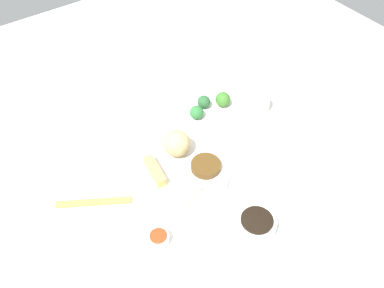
{
  "coord_description": "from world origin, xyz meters",
  "views": [
    {
      "loc": [
        -0.44,
        -0.61,
        0.96
      ],
      "look_at": [
        0.03,
        0.06,
        0.06
      ],
      "focal_mm": 38.15,
      "sensor_mm": 36.0,
      "label": 1
    }
  ],
  "objects_px": {
    "soy_sauce_bowl": "(256,225)",
    "sauce_ramekin_sweet_and_sour": "(159,239)",
    "broccoli_plate": "(207,110)",
    "teacup": "(259,103)",
    "main_plate": "(181,173)",
    "chopsticks_pair": "(94,202)"
  },
  "relations": [
    {
      "from": "soy_sauce_bowl",
      "to": "sauce_ramekin_sweet_and_sour",
      "type": "height_order",
      "value": "soy_sauce_bowl"
    },
    {
      "from": "broccoli_plate",
      "to": "teacup",
      "type": "height_order",
      "value": "teacup"
    },
    {
      "from": "broccoli_plate",
      "to": "sauce_ramekin_sweet_and_sour",
      "type": "xyz_separation_m",
      "value": [
        -0.39,
        -0.32,
        0.01
      ]
    },
    {
      "from": "main_plate",
      "to": "teacup",
      "type": "bearing_deg",
      "value": 12.25
    },
    {
      "from": "sauce_ramekin_sweet_and_sour",
      "to": "chopsticks_pair",
      "type": "xyz_separation_m",
      "value": [
        -0.08,
        0.2,
        -0.01
      ]
    },
    {
      "from": "soy_sauce_bowl",
      "to": "sauce_ramekin_sweet_and_sour",
      "type": "distance_m",
      "value": 0.25
    },
    {
      "from": "soy_sauce_bowl",
      "to": "sauce_ramekin_sweet_and_sour",
      "type": "xyz_separation_m",
      "value": [
        -0.23,
        0.11,
        -0.01
      ]
    },
    {
      "from": "main_plate",
      "to": "sauce_ramekin_sweet_and_sour",
      "type": "height_order",
      "value": "sauce_ramekin_sweet_and_sour"
    },
    {
      "from": "chopsticks_pair",
      "to": "main_plate",
      "type": "bearing_deg",
      "value": -12.67
    },
    {
      "from": "main_plate",
      "to": "broccoli_plate",
      "type": "height_order",
      "value": "main_plate"
    },
    {
      "from": "main_plate",
      "to": "teacup",
      "type": "distance_m",
      "value": 0.38
    },
    {
      "from": "broccoli_plate",
      "to": "soy_sauce_bowl",
      "type": "bearing_deg",
      "value": -111.03
    },
    {
      "from": "soy_sauce_bowl",
      "to": "broccoli_plate",
      "type": "bearing_deg",
      "value": 68.97
    },
    {
      "from": "main_plate",
      "to": "sauce_ramekin_sweet_and_sour",
      "type": "bearing_deg",
      "value": -138.9
    },
    {
      "from": "broccoli_plate",
      "to": "teacup",
      "type": "xyz_separation_m",
      "value": [
        0.15,
        -0.09,
        0.02
      ]
    },
    {
      "from": "broccoli_plate",
      "to": "sauce_ramekin_sweet_and_sour",
      "type": "bearing_deg",
      "value": -141.05
    },
    {
      "from": "soy_sauce_bowl",
      "to": "teacup",
      "type": "height_order",
      "value": "teacup"
    },
    {
      "from": "teacup",
      "to": "chopsticks_pair",
      "type": "bearing_deg",
      "value": -177.78
    },
    {
      "from": "soy_sauce_bowl",
      "to": "main_plate",
      "type": "bearing_deg",
      "value": 102.66
    },
    {
      "from": "main_plate",
      "to": "soy_sauce_bowl",
      "type": "distance_m",
      "value": 0.27
    },
    {
      "from": "main_plate",
      "to": "sauce_ramekin_sweet_and_sour",
      "type": "relative_size",
      "value": 5.25
    },
    {
      "from": "main_plate",
      "to": "broccoli_plate",
      "type": "distance_m",
      "value": 0.28
    }
  ]
}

